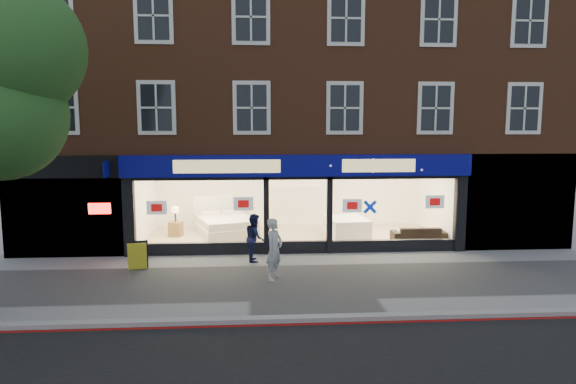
{
  "coord_description": "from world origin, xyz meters",
  "views": [
    {
      "loc": [
        -1.44,
        -13.63,
        4.3
      ],
      "look_at": [
        -0.37,
        2.5,
        2.14
      ],
      "focal_mm": 32.0,
      "sensor_mm": 36.0,
      "label": 1
    }
  ],
  "objects": [
    {
      "name": "a_board",
      "position": [
        -4.9,
        1.44,
        0.42
      ],
      "size": [
        0.61,
        0.45,
        0.85
      ],
      "primitive_type": "cube",
      "rotation": [
        0.0,
        0.0,
        0.18
      ],
      "color": "gold",
      "rests_on": "ground"
    },
    {
      "name": "bedside_table",
      "position": [
        -4.4,
        5.52,
        0.38
      ],
      "size": [
        0.53,
        0.53,
        0.55
      ],
      "primitive_type": "cube",
      "rotation": [
        0.0,
        0.0,
        -0.21
      ],
      "color": "brown",
      "rests_on": "showroom_floor"
    },
    {
      "name": "kerb_line",
      "position": [
        0.0,
        -3.1,
        0.01
      ],
      "size": [
        60.0,
        0.1,
        0.01
      ],
      "primitive_type": "cube",
      "color": "#8C0A07",
      "rests_on": "ground"
    },
    {
      "name": "showroom_floor",
      "position": [
        0.0,
        5.25,
        0.05
      ],
      "size": [
        11.0,
        4.5,
        0.1
      ],
      "primitive_type": "cube",
      "color": "tan",
      "rests_on": "ground"
    },
    {
      "name": "building",
      "position": [
        -0.02,
        6.93,
        6.67
      ],
      "size": [
        19.0,
        8.26,
        10.3
      ],
      "color": "brown",
      "rests_on": "ground"
    },
    {
      "name": "display_bed",
      "position": [
        -2.54,
        5.6,
        0.48
      ],
      "size": [
        2.63,
        2.9,
        1.37
      ],
      "rotation": [
        0.0,
        0.0,
        0.32
      ],
      "color": "beige",
      "rests_on": "showroom_floor"
    },
    {
      "name": "ground",
      "position": [
        0.0,
        0.0,
        0.0
      ],
      "size": [
        120.0,
        120.0,
        0.0
      ],
      "primitive_type": "plane",
      "color": "gray",
      "rests_on": "ground"
    },
    {
      "name": "pedestrian_blue",
      "position": [
        -1.44,
        2.17,
        0.75
      ],
      "size": [
        0.62,
        0.77,
        1.5
      ],
      "primitive_type": "imported",
      "rotation": [
        0.0,
        0.0,
        1.64
      ],
      "color": "#181C44",
      "rests_on": "ground"
    },
    {
      "name": "sofa",
      "position": [
        4.41,
        4.0,
        0.38
      ],
      "size": [
        1.92,
        0.79,
        0.56
      ],
      "primitive_type": "imported",
      "rotation": [
        0.0,
        0.0,
        3.12
      ],
      "color": "black",
      "rests_on": "showroom_floor"
    },
    {
      "name": "pedestrian_grey",
      "position": [
        -0.9,
        0.21,
        0.86
      ],
      "size": [
        0.69,
        0.75,
        1.72
      ],
      "primitive_type": "imported",
      "rotation": [
        0.0,
        0.0,
        0.97
      ],
      "color": "#ABAFB3",
      "rests_on": "ground"
    },
    {
      "name": "mattress_stack",
      "position": [
        2.03,
        5.12,
        0.44
      ],
      "size": [
        1.58,
        1.9,
        0.69
      ],
      "rotation": [
        0.0,
        0.0,
        0.12
      ],
      "color": "silver",
      "rests_on": "showroom_floor"
    },
    {
      "name": "kerb_stone",
      "position": [
        0.0,
        -2.9,
        0.06
      ],
      "size": [
        60.0,
        0.25,
        0.12
      ],
      "primitive_type": "cube",
      "color": "gray",
      "rests_on": "ground"
    }
  ]
}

